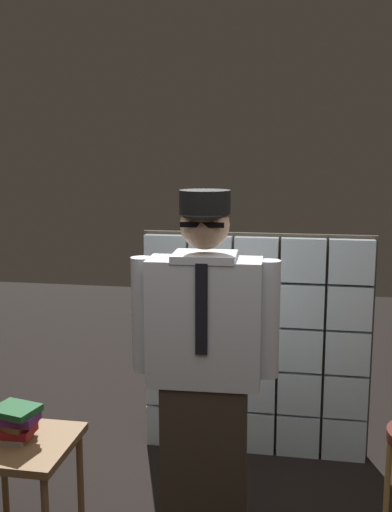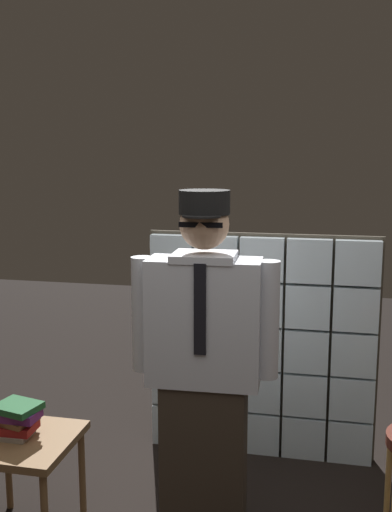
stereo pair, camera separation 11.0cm
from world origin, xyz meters
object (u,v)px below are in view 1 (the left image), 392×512
at_px(standing_person, 204,368).
at_px(book_stack, 14,422).
at_px(coffee_mug, 5,431).
at_px(side_table, 21,455).

bearing_deg(standing_person, book_stack, -174.38).
relative_size(book_stack, coffee_mug, 2.02).
distance_m(book_stack, coffee_mug, 0.06).
distance_m(side_table, coffee_mug, 0.15).
relative_size(standing_person, book_stack, 7.05).
height_order(standing_person, side_table, standing_person).
bearing_deg(book_stack, coffee_mug, -156.58).
height_order(standing_person, book_stack, standing_person).
bearing_deg(book_stack, standing_person, 7.99).
bearing_deg(side_table, book_stack, 160.25).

